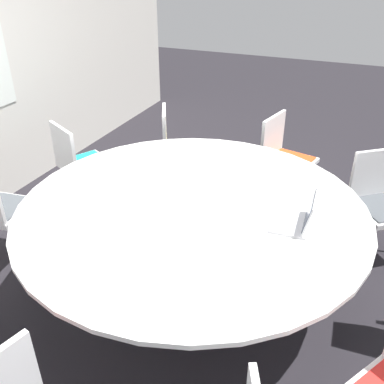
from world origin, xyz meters
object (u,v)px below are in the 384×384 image
object	(u,v)px
chair_3	(178,143)
chair_1	(381,197)
chair_4	(79,160)
chair_2	(283,153)
laptop	(298,218)

from	to	relation	value
chair_3	chair_1	bearing A→B (deg)	53.78
chair_1	chair_4	size ratio (longest dim) A/B	1.00
chair_2	laptop	xyz separation A→B (m)	(-1.48, -0.39, 0.27)
chair_1	laptop	xyz separation A→B (m)	(-0.97, 0.49, 0.27)
chair_2	laptop	size ratio (longest dim) A/B	2.85
chair_3	laptop	bearing A→B (deg)	21.11
chair_2	chair_3	xyz separation A→B (m)	(-0.16, 1.02, 0.00)
chair_1	chair_2	bearing A→B (deg)	-68.34
chair_1	chair_3	world-z (taller)	same
chair_1	chair_2	xyz separation A→B (m)	(0.51, 0.88, 0.00)
chair_2	chair_4	bearing A→B (deg)	-49.58
chair_2	chair_4	xyz separation A→B (m)	(-0.86, 1.69, 0.00)
chair_1	laptop	distance (m)	1.12
chair_2	chair_3	distance (m)	1.04
chair_2	chair_4	world-z (taller)	same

